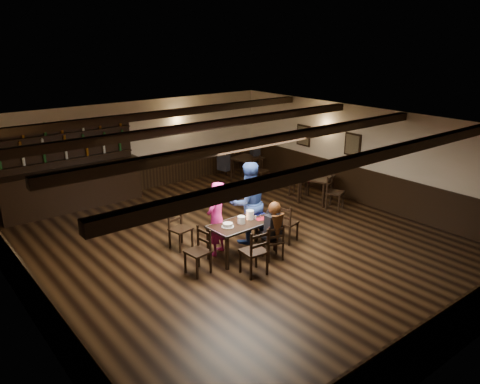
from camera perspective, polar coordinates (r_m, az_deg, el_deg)
ground at (r=10.64m, az=-0.21°, el=-6.53°), size 10.00×10.00×0.00m
room_shell at (r=10.05m, az=-0.31°, el=2.59°), size 9.02×10.02×2.71m
dining_table at (r=9.95m, az=0.33°, el=-4.19°), size 1.51×0.80×0.75m
chair_near_left at (r=9.16m, az=2.01°, el=-6.95°), size 0.49×0.47×0.98m
chair_near_right at (r=9.82m, az=4.22°, el=-5.78°), size 0.47×0.45×0.81m
chair_end_left at (r=9.34m, az=-4.82°, el=-6.69°), size 0.46×0.47×0.92m
chair_end_right at (r=10.64m, az=5.52°, el=-3.45°), size 0.50×0.52×0.92m
chair_far_pushed at (r=10.45m, az=-7.56°, el=-4.01°), size 0.49×0.47×0.90m
woman_pink at (r=9.97m, az=-2.89°, el=-3.25°), size 0.70×0.60×1.62m
man_blue at (r=10.50m, az=1.02°, el=-1.31°), size 1.04×0.89×1.88m
seated_person at (r=9.72m, az=4.17°, el=-3.66°), size 0.35×0.52×0.85m
cake at (r=9.69m, az=-1.51°, el=-4.06°), size 0.26×0.26×0.08m
plate_stack_a at (r=9.84m, az=0.16°, el=-3.40°), size 0.17×0.17×0.16m
plate_stack_b at (r=10.06m, az=1.23°, el=-2.79°), size 0.17×0.17×0.20m
tea_light at (r=9.99m, az=-0.12°, el=-3.40°), size 0.05×0.05×0.06m
salt_shaker at (r=10.07m, az=1.90°, el=-3.10°), size 0.03×0.03×0.09m
pepper_shaker at (r=10.15m, az=2.52°, el=-2.95°), size 0.03×0.03×0.08m
drink_glass at (r=10.10m, az=1.09°, el=-3.01°), size 0.06×0.06×0.10m
menu_red at (r=10.12m, az=2.63°, el=-3.25°), size 0.29×0.23×0.00m
menu_blue at (r=10.40m, az=2.28°, el=-2.62°), size 0.29×0.22×0.00m
bar_counter at (r=13.44m, az=-19.87°, el=1.10°), size 3.95×0.70×2.20m
back_table_a at (r=13.29m, az=9.26°, el=1.49°), size 1.14×1.14×0.75m
back_table_b at (r=15.14m, az=0.80°, el=3.85°), size 1.02×1.02×0.75m
bg_patron_left at (r=14.62m, az=-2.02°, el=4.09°), size 0.30×0.41×0.76m
bg_patron_right at (r=15.43m, az=1.85°, el=4.98°), size 0.36×0.45×0.81m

